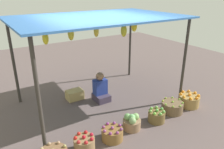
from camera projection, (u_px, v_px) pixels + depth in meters
The scene contains 10 objects.
ground_plane at pixel (100, 101), 5.76m from camera, with size 14.00×14.00×0.00m, color #5D4D4C.
market_stall_structure at pixel (99, 22), 5.01m from camera, with size 3.87×2.51×2.18m.
vendor_person at pixel (101, 90), 5.71m from camera, with size 0.36×0.44×0.78m.
basket_red_apples at pixel (84, 144), 3.94m from camera, with size 0.38×0.38×0.35m.
basket_purple_onions at pixel (112, 134), 4.27m from camera, with size 0.43×0.43×0.29m.
basket_cabbages at pixel (132, 122), 4.58m from camera, with size 0.38×0.38×0.35m.
basket_green_apples at pixel (157, 116), 4.84m from camera, with size 0.38×0.38×0.31m.
basket_limes at pixel (172, 107), 5.22m from camera, with size 0.51×0.51×0.29m.
basket_oranges at pixel (189, 100), 5.49m from camera, with size 0.51×0.51×0.35m.
wooden_crate_near_vendor at pixel (75, 95), 5.83m from camera, with size 0.43×0.31×0.25m, color tan.
Camera 1 is at (-2.49, -4.45, 2.78)m, focal length 34.98 mm.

